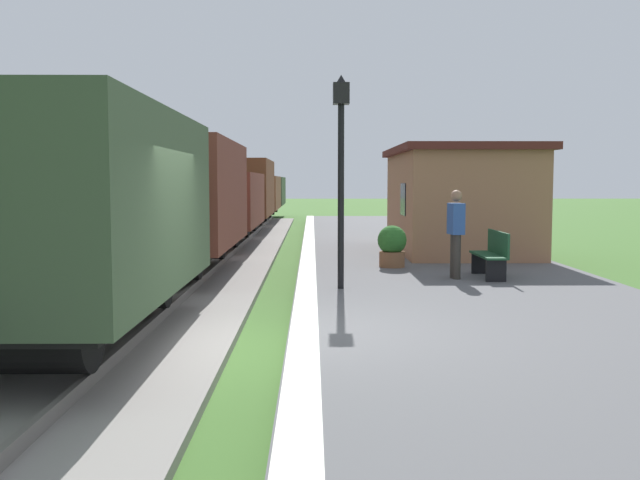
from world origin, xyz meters
The scene contains 15 objects.
ground_plane centered at (0.00, 0.00, 0.00)m, with size 160.00×160.00×0.00m, color #3D6628.
platform_slab centered at (3.20, 0.00, 0.12)m, with size 6.00×60.00×0.25m, color #565659.
platform_edge_stripe centered at (0.40, 0.00, 0.25)m, with size 0.36×60.00×0.01m, color silver.
track_ballast centered at (-2.40, 0.00, 0.06)m, with size 3.80×60.00×0.12m, color gray.
rail_near centered at (-1.68, 0.00, 0.19)m, with size 0.07×60.00×0.14m, color slate.
rail_far centered at (-3.12, 0.00, 0.19)m, with size 0.07×60.00×0.14m, color slate.
freight_train centered at (-2.40, 15.47, 1.55)m, with size 2.50×39.20×2.72m.
station_hut centered at (4.40, 10.20, 1.65)m, with size 3.50×5.80×2.78m.
bench_near_hut centered at (4.02, 5.04, 0.72)m, with size 0.42×1.50×0.91m.
person_waiting centered at (3.27, 4.89, 1.18)m, with size 0.29×0.41×1.71m.
potted_planter centered at (2.26, 6.78, 0.72)m, with size 0.64×0.64×0.92m.
lamp_post_near centered at (1.00, 3.65, 2.80)m, with size 0.28×0.28×3.70m.
tree_trackside_far centered at (-6.93, 10.15, 3.23)m, with size 3.08×3.08×4.78m.
tree_field_left centered at (-9.60, 15.91, 3.40)m, with size 3.51×3.51×5.16m.
tree_field_distant centered at (-10.03, 22.17, 3.84)m, with size 3.31×3.31×5.51m.
Camera 1 is at (0.50, -8.71, 2.12)m, focal length 39.87 mm.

